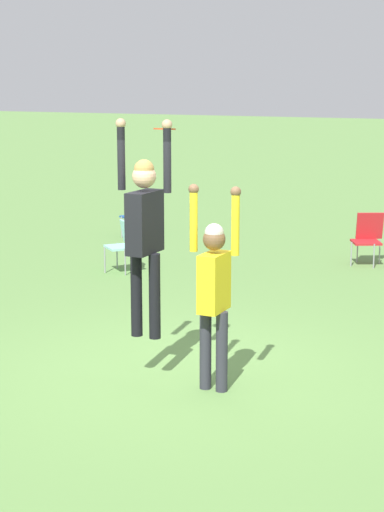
{
  "coord_description": "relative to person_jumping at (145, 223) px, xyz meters",
  "views": [
    {
      "loc": [
        4.04,
        -7.81,
        3.1
      ],
      "look_at": [
        0.22,
        -0.02,
        1.3
      ],
      "focal_mm": 60.0,
      "sensor_mm": 36.0,
      "label": 1
    }
  ],
  "objects": [
    {
      "name": "camping_chair_1",
      "position": [
        -4.23,
        7.21,
        -1.19
      ],
      "size": [
        0.6,
        0.65,
        0.8
      ],
      "rotation": [
        0.0,
        0.0,
        2.7
      ],
      "color": "gray",
      "rests_on": "ground_plane"
    },
    {
      "name": "frisbee",
      "position": [
        0.19,
        0.09,
        0.95
      ],
      "size": [
        0.23,
        0.23,
        0.03
      ],
      "color": "#E04C23"
    },
    {
      "name": "ground_plane",
      "position": [
        0.17,
        0.32,
        -1.67
      ],
      "size": [
        120.0,
        120.0,
        0.0
      ],
      "primitive_type": "plane",
      "color": "#608C47"
    },
    {
      "name": "person_defending",
      "position": [
        0.78,
        0.01,
        -0.56
      ],
      "size": [
        0.55,
        0.4,
        2.09
      ],
      "rotation": [
        0.0,
        0.0,
        -1.56
      ],
      "color": "#2D2D38",
      "rests_on": "ground_plane"
    },
    {
      "name": "camping_chair_3",
      "position": [
        0.61,
        6.63,
        -1.16
      ],
      "size": [
        0.61,
        0.67,
        0.88
      ],
      "rotation": [
        0.0,
        0.0,
        3.63
      ],
      "color": "gray",
      "rests_on": "ground_plane"
    },
    {
      "name": "person_jumping",
      "position": [
        0.0,
        0.0,
        0.0
      ],
      "size": [
        0.63,
        0.48,
        2.26
      ],
      "rotation": [
        0.0,
        0.0,
        1.58
      ],
      "color": "black",
      "rests_on": "ground_plane"
    },
    {
      "name": "camping_chair_2",
      "position": [
        -2.85,
        4.36,
        -1.18
      ],
      "size": [
        0.64,
        0.71,
        0.81
      ],
      "rotation": [
        0.0,
        0.0,
        2.45
      ],
      "color": "gray",
      "rests_on": "ground_plane"
    }
  ]
}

